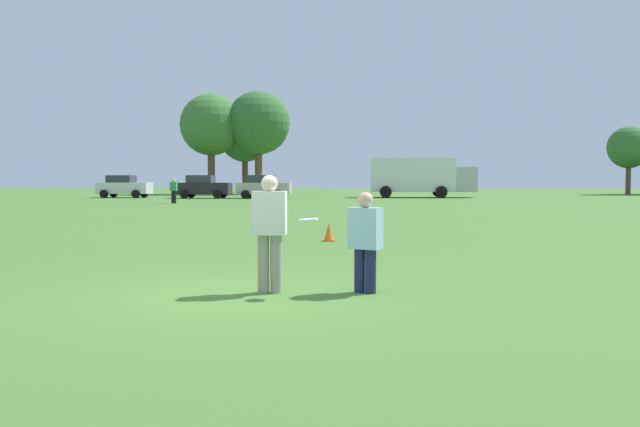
# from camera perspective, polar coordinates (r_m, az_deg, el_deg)

# --- Properties ---
(ground_plane) EXTENTS (180.28, 180.28, 0.00)m
(ground_plane) POSITION_cam_1_polar(r_m,az_deg,el_deg) (9.58, -6.55, -6.87)
(ground_plane) COLOR #47702D
(player_thrower) EXTENTS (0.48, 0.28, 1.68)m
(player_thrower) POSITION_cam_1_polar(r_m,az_deg,el_deg) (9.64, -4.27, -1.11)
(player_thrower) COLOR gray
(player_thrower) RESTS_ON ground
(player_defender) EXTENTS (0.52, 0.42, 1.44)m
(player_defender) POSITION_cam_1_polar(r_m,az_deg,el_deg) (9.63, 3.84, -2.01)
(player_defender) COLOR #1E234C
(player_defender) RESTS_ON ground
(frisbee) EXTENTS (0.27, 0.27, 0.05)m
(frisbee) POSITION_cam_1_polar(r_m,az_deg,el_deg) (9.38, -0.94, -0.53)
(frisbee) COLOR white
(traffic_cone) EXTENTS (0.32, 0.32, 0.48)m
(traffic_cone) POSITION_cam_1_polar(r_m,az_deg,el_deg) (17.49, 0.75, -1.59)
(traffic_cone) COLOR #D8590C
(traffic_cone) RESTS_ON ground
(parked_car_near_left) EXTENTS (4.20, 2.22, 1.82)m
(parked_car_near_left) POSITION_cam_1_polar(r_m,az_deg,el_deg) (57.12, -16.23, 2.22)
(parked_car_near_left) COLOR silver
(parked_car_near_left) RESTS_ON ground
(parked_car_mid_left) EXTENTS (4.20, 2.22, 1.82)m
(parked_car_mid_left) POSITION_cam_1_polar(r_m,az_deg,el_deg) (54.11, -9.82, 2.26)
(parked_car_mid_left) COLOR black
(parked_car_mid_left) RESTS_ON ground
(parked_car_center) EXTENTS (4.20, 2.22, 1.82)m
(parked_car_center) POSITION_cam_1_polar(r_m,az_deg,el_deg) (53.18, -4.80, 2.28)
(parked_car_center) COLOR #B7AD99
(parked_car_center) RESTS_ON ground
(box_truck) EXTENTS (8.50, 3.03, 3.18)m
(box_truck) POSITION_cam_1_polar(r_m,az_deg,el_deg) (55.98, 8.46, 3.14)
(box_truck) COLOR white
(box_truck) RESTS_ON ground
(bystander_sideline_watcher) EXTENTS (0.45, 0.29, 1.56)m
(bystander_sideline_watcher) POSITION_cam_1_polar(r_m,az_deg,el_deg) (43.89, -12.24, 2.00)
(bystander_sideline_watcher) COLOR black
(bystander_sideline_watcher) RESTS_ON ground
(tree_west_oak) EXTENTS (6.04, 6.04, 9.82)m
(tree_west_oak) POSITION_cam_1_polar(r_m,az_deg,el_deg) (67.42, -9.18, 7.37)
(tree_west_oak) COLOR brown
(tree_west_oak) RESTS_ON ground
(tree_west_maple) EXTENTS (5.10, 5.10, 8.28)m
(tree_west_maple) POSITION_cam_1_polar(r_m,az_deg,el_deg) (68.58, -6.36, 6.43)
(tree_west_maple) COLOR brown
(tree_west_maple) RESTS_ON ground
(tree_center_elm) EXTENTS (6.21, 6.21, 10.10)m
(tree_center_elm) POSITION_cam_1_polar(r_m,az_deg,el_deg) (66.93, -5.22, 7.59)
(tree_center_elm) COLOR brown
(tree_center_elm) RESTS_ON ground
(tree_east_birch) EXTENTS (4.03, 4.03, 6.55)m
(tree_east_birch) POSITION_cam_1_polar(r_m,az_deg,el_deg) (71.43, 24.61, 5.08)
(tree_east_birch) COLOR brown
(tree_east_birch) RESTS_ON ground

